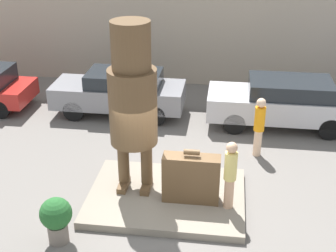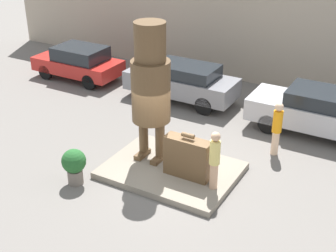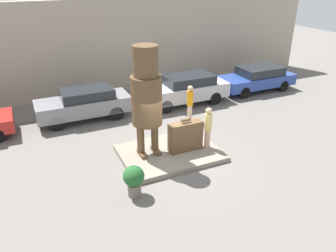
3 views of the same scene
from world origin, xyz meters
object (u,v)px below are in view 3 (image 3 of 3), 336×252
parked_car_grey (84,103)px  parked_car_blue (257,78)px  parked_car_silver (185,89)px  tourist (208,126)px  statue_figure (146,94)px  worker_hivis (190,102)px  planter_pot (134,179)px  giant_suitcase (185,136)px

parked_car_grey → parked_car_blue: (10.55, -0.08, -0.05)m
parked_car_grey → parked_car_silver: 5.53m
tourist → parked_car_silver: 5.41m
statue_figure → parked_car_grey: statue_figure is taller
parked_car_silver → worker_hivis: worker_hivis is taller
planter_pot → giant_suitcase: bearing=31.5°
parked_car_grey → planter_pot: size_ratio=4.11×
planter_pot → worker_hivis: 6.39m
tourist → statue_figure: bearing=166.2°
parked_car_silver → worker_hivis: bearing=68.0°
parked_car_grey → statue_figure: bearing=107.4°
statue_figure → parked_car_silver: size_ratio=0.89×
parked_car_grey → worker_hivis: bearing=153.4°
tourist → worker_hivis: (0.80, 3.00, -0.16)m
giant_suitcase → parked_car_silver: size_ratio=0.29×
giant_suitcase → tourist: bearing=-11.2°
statue_figure → parked_car_grey: size_ratio=0.94×
parked_car_silver → parked_car_blue: bearing=-178.7°
parked_car_silver → parked_car_blue: 5.03m
statue_figure → planter_pot: bearing=-122.2°
tourist → parked_car_grey: bearing=125.9°
statue_figure → parked_car_grey: 5.32m
planter_pot → worker_hivis: (4.50, 4.53, 0.35)m
parked_car_grey → worker_hivis: (4.66, -2.34, 0.15)m
giant_suitcase → parked_car_grey: 5.94m
giant_suitcase → worker_hivis: worker_hivis is taller
worker_hivis → parked_car_grey: bearing=153.4°
tourist → planter_pot: bearing=-157.6°
parked_car_blue → parked_car_grey: bearing=-0.5°
giant_suitcase → worker_hivis: 3.31m
parked_car_silver → planter_pot: parked_car_silver is taller
parked_car_grey → worker_hivis: size_ratio=2.50×
tourist → parked_car_grey: 6.60m
statue_figure → worker_hivis: size_ratio=2.36×
parked_car_grey → planter_pot: parked_car_grey is taller
parked_car_silver → worker_hivis: size_ratio=2.64×
statue_figure → worker_hivis: bearing=37.4°
giant_suitcase → tourist: (0.92, -0.18, 0.35)m
tourist → parked_car_grey: (-3.86, 5.34, -0.30)m
parked_car_silver → parked_car_grey: bearing=-2.1°
tourist → worker_hivis: bearing=75.2°
tourist → worker_hivis: size_ratio=0.96×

